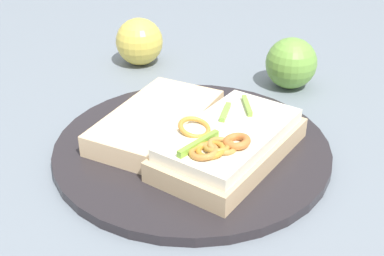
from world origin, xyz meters
The scene contains 6 objects.
ground_plane centered at (0.00, 0.00, 0.00)m, with size 2.00×2.00×0.00m, color slate.
plate centered at (0.00, 0.00, 0.01)m, with size 0.31×0.31×0.01m, color #262225.
sandwich centered at (-0.02, 0.04, 0.03)m, with size 0.20×0.18×0.05m.
bread_slice_side centered at (0.03, -0.04, 0.02)m, with size 0.17×0.09×0.02m, color beige.
apple_1 centered at (-0.20, -0.10, 0.04)m, with size 0.07×0.07×0.07m, color #6EA33F.
apple_3 centered at (-0.03, -0.27, 0.04)m, with size 0.07×0.07×0.07m, color gold.
Camera 1 is at (0.19, 0.44, 0.31)m, focal length 46.64 mm.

